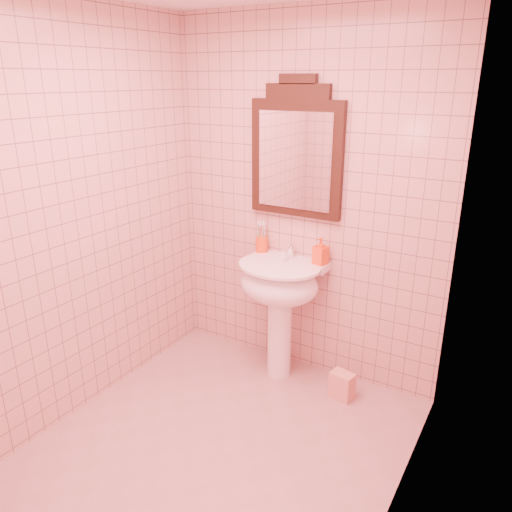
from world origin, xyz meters
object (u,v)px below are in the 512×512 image
Objects in this scene: mirror at (296,153)px; soap_dispenser at (321,251)px; towel at (342,385)px; pedestal_sink at (280,291)px; toothbrush_cup at (262,244)px.

mirror is 0.68m from soap_dispenser.
soap_dispenser reaches higher than towel.
pedestal_sink is at bearing -133.82° from soap_dispenser.
soap_dispenser is at bearing 146.57° from towel.
toothbrush_cup is (-0.24, 0.16, 0.26)m from pedestal_sink.
soap_dispenser is at bearing -13.43° from mirror.
mirror reaches higher than soap_dispenser.
mirror is at bearing 154.85° from towel.
toothbrush_cup is at bearing 164.91° from towel.
pedestal_sink is 0.39m from toothbrush_cup.
toothbrush_cup is 1.10× the size of soap_dispenser.
pedestal_sink is 0.40m from soap_dispenser.
pedestal_sink is at bearing -34.35° from toothbrush_cup.
soap_dispenser is 0.98× the size of towel.
soap_dispenser is (0.23, 0.15, 0.29)m from pedestal_sink.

